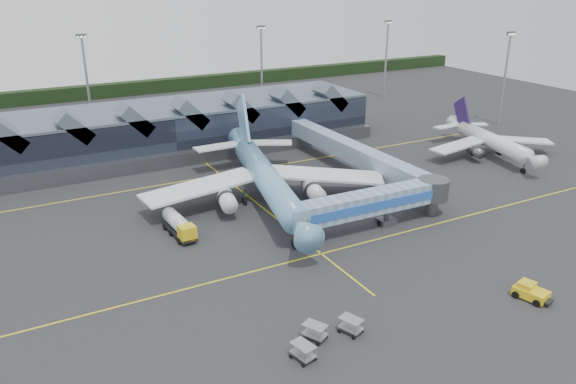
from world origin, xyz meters
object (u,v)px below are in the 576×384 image
regional_jet (490,140)px  pushback_tug (531,292)px  fuel_truck (178,224)px  jet_bridge (381,201)px  main_airliner (265,176)px

regional_jet → pushback_tug: bearing=-119.3°
fuel_truck → pushback_tug: bearing=-53.4°
jet_bridge → pushback_tug: (3.24, -24.48, -3.15)m
main_airliner → pushback_tug: size_ratio=10.17×
main_airliner → jet_bridge: (10.81, -16.65, -0.44)m
jet_bridge → pushback_tug: 24.89m
main_airliner → regional_jet: (51.64, 0.65, -1.12)m
main_airliner → pushback_tug: main_airliner is taller
main_airliner → pushback_tug: bearing=-58.4°
jet_bridge → regional_jet: bearing=24.2°
regional_jet → fuel_truck: (-68.18, -5.94, -1.63)m
main_airliner → pushback_tug: 43.61m
jet_bridge → main_airliner: bearing=124.2°
main_airliner → regional_jet: main_airliner is taller
regional_jet → fuel_truck: bearing=-162.4°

